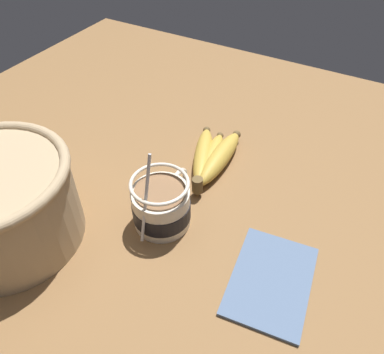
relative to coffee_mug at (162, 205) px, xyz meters
The scene contains 4 objects.
table 6.23cm from the coffee_mug, 31.37° to the left, with size 132.61×132.61×3.59cm.
coffee_mug is the anchor object (origin of this frame).
banana_bunch 17.54cm from the coffee_mug, ahead, with size 20.08×10.34×4.17cm.
napkin 20.97cm from the coffee_mug, 95.54° to the right, with size 17.73×13.42×0.60cm.
Camera 1 is at (-36.06, -26.15, 53.88)cm, focal length 35.00 mm.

